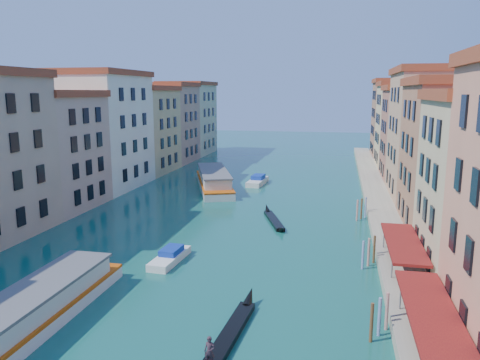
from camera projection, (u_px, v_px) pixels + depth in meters
The scene contains 11 objects.
left_bank_palazzos at pixel (85, 138), 78.26m from camera, with size 12.80×128.40×21.00m.
right_bank_palazzos at pixel (441, 145), 67.00m from camera, with size 12.80×128.40×21.00m.
quay at pixel (379, 205), 70.37m from camera, with size 4.00×140.00×1.00m, color gray.
restaurant_awnings at pixel (435, 321), 29.53m from camera, with size 3.20×44.55×3.12m.
mooring_poles_right at pixel (376, 302), 36.05m from camera, with size 1.44×54.24×3.20m.
vaporetto_near at pixel (39, 306), 35.41m from camera, with size 4.47×19.23×2.86m.
vaporetto_far at pixel (214, 180), 84.91m from camera, with size 12.51×22.65×3.31m.
gondola_fore at pixel (230, 333), 33.16m from camera, with size 1.89×13.03×2.60m.
gondola_far at pixel (273, 219), 63.05m from camera, with size 4.78×11.58×1.70m.
motorboat_mid at pixel (170, 256), 48.21m from camera, with size 2.51×6.73×1.37m.
motorboat_far at pixel (258, 181), 88.76m from camera, with size 3.14×8.21×1.67m.
Camera 1 is at (15.86, -6.33, 17.25)m, focal length 35.00 mm.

